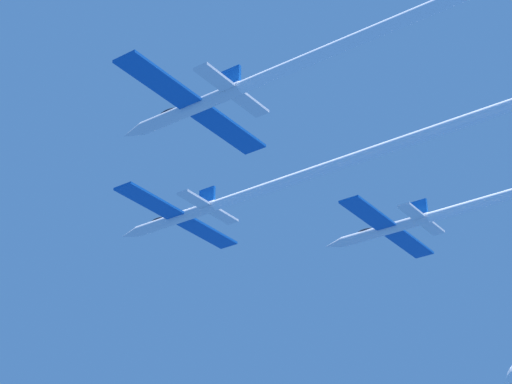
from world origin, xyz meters
TOP-DOWN VIEW (x-y plane):
  - jet_lead at (-0.70, -16.99)m, footprint 17.71×57.45m
  - jet_left_wing at (-16.76, -29.33)m, footprint 17.71×50.71m
  - jet_right_wing at (15.74, -30.35)m, footprint 17.71×50.31m

SIDE VIEW (x-z plane):
  - jet_left_wing at x=-16.76m, z-range -2.06..0.88m
  - jet_lead at x=-0.70m, z-range -1.72..1.21m
  - jet_right_wing at x=15.74m, z-range -1.31..1.63m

